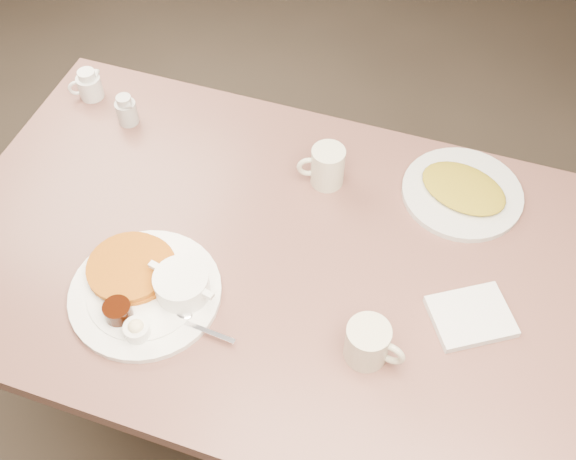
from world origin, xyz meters
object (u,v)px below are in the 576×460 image
(creamer_left, at_px, (89,85))
(coffee_mug_far, at_px, (327,166))
(main_plate, at_px, (150,287))
(hash_plate, at_px, (463,191))
(diner_table, at_px, (285,298))
(creamer_right, at_px, (126,110))
(coffee_mug_near, at_px, (369,343))

(creamer_left, bearing_deg, coffee_mug_far, -7.44)
(main_plate, xyz_separation_m, creamer_left, (-0.41, 0.50, 0.01))
(hash_plate, bearing_deg, diner_table, -138.15)
(main_plate, bearing_deg, diner_table, 37.00)
(creamer_right, bearing_deg, coffee_mug_near, -30.79)
(main_plate, distance_m, coffee_mug_far, 0.48)
(creamer_left, bearing_deg, diner_table, -26.66)
(creamer_right, bearing_deg, diner_table, -27.88)
(main_plate, relative_size, creamer_right, 5.07)
(main_plate, bearing_deg, creamer_left, 129.40)
(diner_table, xyz_separation_m, creamer_left, (-0.64, 0.32, 0.21))
(diner_table, bearing_deg, creamer_right, 152.12)
(creamer_left, bearing_deg, coffee_mug_near, -29.50)
(creamer_left, relative_size, creamer_right, 1.07)
(coffee_mug_near, relative_size, creamer_left, 1.49)
(coffee_mug_near, xyz_separation_m, coffee_mug_far, (-0.21, 0.40, 0.00))
(coffee_mug_near, bearing_deg, main_plate, -179.10)
(creamer_left, relative_size, hash_plate, 0.24)
(creamer_left, bearing_deg, hash_plate, -1.61)
(main_plate, relative_size, coffee_mug_far, 3.42)
(coffee_mug_near, height_order, creamer_left, coffee_mug_near)
(main_plate, height_order, creamer_left, creamer_left)
(diner_table, xyz_separation_m, coffee_mug_near, (0.23, -0.17, 0.22))
(creamer_right, bearing_deg, creamer_left, 158.19)
(coffee_mug_near, distance_m, creamer_left, 1.00)
(creamer_right, relative_size, hash_plate, 0.23)
(coffee_mug_far, bearing_deg, creamer_right, 176.43)
(creamer_left, bearing_deg, creamer_right, -21.81)
(diner_table, height_order, main_plate, main_plate)
(diner_table, distance_m, hash_plate, 0.48)
(diner_table, distance_m, creamer_left, 0.75)
(creamer_left, height_order, creamer_right, same)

